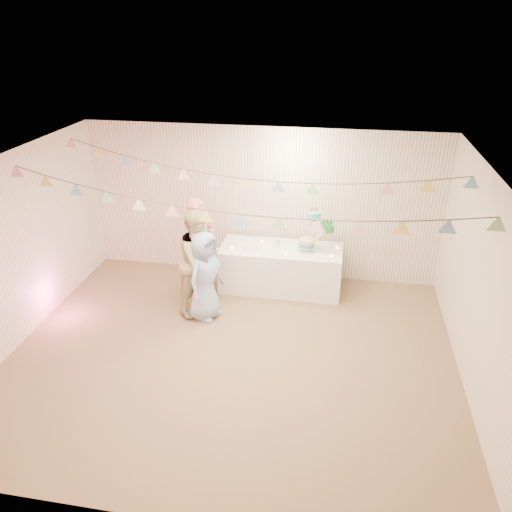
% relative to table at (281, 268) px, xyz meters
% --- Properties ---
extents(floor, '(6.00, 6.00, 0.00)m').
position_rel_table_xyz_m(floor, '(-0.41, -1.98, -0.37)').
color(floor, brown).
rests_on(floor, ground).
extents(ceiling, '(6.00, 6.00, 0.00)m').
position_rel_table_xyz_m(ceiling, '(-0.41, -1.98, 2.23)').
color(ceiling, silver).
rests_on(ceiling, ground).
extents(back_wall, '(6.00, 6.00, 0.00)m').
position_rel_table_xyz_m(back_wall, '(-0.41, 0.52, 0.93)').
color(back_wall, white).
rests_on(back_wall, ground).
extents(front_wall, '(6.00, 6.00, 0.00)m').
position_rel_table_xyz_m(front_wall, '(-0.41, -4.48, 0.93)').
color(front_wall, white).
rests_on(front_wall, ground).
extents(left_wall, '(5.00, 5.00, 0.00)m').
position_rel_table_xyz_m(left_wall, '(-3.41, -1.98, 0.93)').
color(left_wall, white).
rests_on(left_wall, ground).
extents(right_wall, '(5.00, 5.00, 0.00)m').
position_rel_table_xyz_m(right_wall, '(2.59, -1.98, 0.93)').
color(right_wall, white).
rests_on(right_wall, ground).
extents(table, '(1.99, 0.80, 0.75)m').
position_rel_table_xyz_m(table, '(0.00, 0.00, 0.00)').
color(table, white).
rests_on(table, floor).
extents(cake_stand, '(0.60, 0.36, 0.68)m').
position_rel_table_xyz_m(cake_stand, '(0.55, 0.05, 0.71)').
color(cake_stand, silver).
rests_on(cake_stand, table).
extents(cake_bottom, '(0.31, 0.31, 0.15)m').
position_rel_table_xyz_m(cake_bottom, '(0.40, -0.01, 0.46)').
color(cake_bottom, teal).
rests_on(cake_bottom, cake_stand).
extents(cake_middle, '(0.27, 0.27, 0.22)m').
position_rel_table_xyz_m(cake_middle, '(0.73, 0.14, 0.73)').
color(cake_middle, '#1E8A27').
rests_on(cake_middle, cake_stand).
extents(cake_top_tier, '(0.25, 0.25, 0.19)m').
position_rel_table_xyz_m(cake_top_tier, '(0.49, 0.02, 1.00)').
color(cake_top_tier, '#41C3CC').
rests_on(cake_top_tier, cake_stand).
extents(platter, '(0.30, 0.30, 0.02)m').
position_rel_table_xyz_m(platter, '(-0.50, -0.05, 0.39)').
color(platter, white).
rests_on(platter, table).
extents(posy, '(0.14, 0.14, 0.16)m').
position_rel_table_xyz_m(posy, '(-0.07, 0.05, 0.46)').
color(posy, white).
rests_on(posy, table).
extents(person_adult_a, '(0.63, 0.73, 1.69)m').
position_rel_table_xyz_m(person_adult_a, '(-1.24, -0.45, 0.47)').
color(person_adult_a, '#D16D6F').
rests_on(person_adult_a, floor).
extents(person_adult_b, '(0.91, 1.00, 1.67)m').
position_rel_table_xyz_m(person_adult_b, '(-1.12, -0.88, 0.46)').
color(person_adult_b, tan).
rests_on(person_adult_b, floor).
extents(person_child, '(0.66, 0.80, 1.40)m').
position_rel_table_xyz_m(person_child, '(-1.01, -1.07, 0.33)').
color(person_child, '#91AACE').
rests_on(person_child, floor).
extents(bunting_back, '(5.60, 1.10, 0.40)m').
position_rel_table_xyz_m(bunting_back, '(-0.41, -0.88, 1.98)').
color(bunting_back, pink).
rests_on(bunting_back, ceiling).
extents(bunting_front, '(5.60, 0.90, 0.36)m').
position_rel_table_xyz_m(bunting_front, '(-0.41, -2.18, 1.95)').
color(bunting_front, '#72A5E5').
rests_on(bunting_front, ceiling).
extents(tealight_0, '(0.04, 0.04, 0.03)m').
position_rel_table_xyz_m(tealight_0, '(-0.80, -0.15, 0.39)').
color(tealight_0, '#FFD88C').
rests_on(tealight_0, table).
extents(tealight_1, '(0.04, 0.04, 0.03)m').
position_rel_table_xyz_m(tealight_1, '(-0.35, 0.18, 0.39)').
color(tealight_1, '#FFD88C').
rests_on(tealight_1, table).
extents(tealight_2, '(0.04, 0.04, 0.03)m').
position_rel_table_xyz_m(tealight_2, '(0.10, -0.22, 0.39)').
color(tealight_2, '#FFD88C').
rests_on(tealight_2, table).
extents(tealight_3, '(0.04, 0.04, 0.03)m').
position_rel_table_xyz_m(tealight_3, '(0.35, 0.22, 0.39)').
color(tealight_3, '#FFD88C').
rests_on(tealight_3, table).
extents(tealight_4, '(0.04, 0.04, 0.03)m').
position_rel_table_xyz_m(tealight_4, '(0.82, -0.18, 0.39)').
color(tealight_4, '#FFD88C').
rests_on(tealight_4, table).
extents(tealight_5, '(0.04, 0.04, 0.03)m').
position_rel_table_xyz_m(tealight_5, '(0.90, 0.15, 0.39)').
color(tealight_5, '#FFD88C').
rests_on(tealight_5, table).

